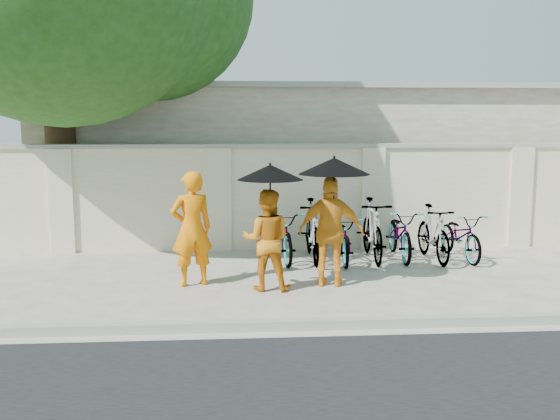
{
  "coord_description": "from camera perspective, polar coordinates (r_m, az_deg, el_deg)",
  "views": [
    {
      "loc": [
        -0.69,
        -8.99,
        2.52
      ],
      "look_at": [
        0.02,
        0.91,
        1.1
      ],
      "focal_mm": 40.0,
      "sensor_mm": 36.0,
      "label": 1
    }
  ],
  "objects": [
    {
      "name": "bike_1",
      "position": [
        11.3,
        2.99,
        -1.87
      ],
      "size": [
        0.55,
        1.86,
        1.11
      ],
      "primitive_type": "imported",
      "rotation": [
        0.0,
        0.0,
        -0.01
      ],
      "color": "slate",
      "rests_on": "ground"
    },
    {
      "name": "monk_left",
      "position": [
        9.63,
        -8.08,
        -1.71
      ],
      "size": [
        0.75,
        0.61,
        1.77
      ],
      "primitive_type": "imported",
      "rotation": [
        0.0,
        0.0,
        3.47
      ],
      "color": "orange",
      "rests_on": "ground"
    },
    {
      "name": "bike_5",
      "position": [
        11.62,
        13.83,
        -2.08
      ],
      "size": [
        0.52,
        1.69,
        1.01
      ],
      "primitive_type": "imported",
      "rotation": [
        0.0,
        0.0,
        0.03
      ],
      "color": "slate",
      "rests_on": "ground"
    },
    {
      "name": "compound_wall",
      "position": [
        12.39,
        3.78,
        1.08
      ],
      "size": [
        20.0,
        0.3,
        2.0
      ],
      "primitive_type": "cube",
      "color": "beige",
      "rests_on": "ground"
    },
    {
      "name": "ground",
      "position": [
        9.36,
        0.29,
        -7.47
      ],
      "size": [
        80.0,
        80.0,
        0.0
      ],
      "primitive_type": "plane",
      "color": "beige"
    },
    {
      "name": "bike_0",
      "position": [
        11.31,
        0.21,
        -2.33
      ],
      "size": [
        0.82,
        1.82,
        0.93
      ],
      "primitive_type": "imported",
      "rotation": [
        0.0,
        0.0,
        0.12
      ],
      "color": "slate",
      "rests_on": "ground"
    },
    {
      "name": "monk_center",
      "position": [
        9.31,
        -1.23,
        -2.75
      ],
      "size": [
        0.81,
        0.67,
        1.52
      ],
      "primitive_type": "imported",
      "rotation": [
        0.0,
        0.0,
        3.0
      ],
      "color": "orange",
      "rests_on": "ground"
    },
    {
      "name": "parasol_right",
      "position": [
        9.34,
        4.97,
        4.03
      ],
      "size": [
        1.08,
        1.08,
        1.02
      ],
      "color": "black",
      "rests_on": "ground"
    },
    {
      "name": "bike_2",
      "position": [
        11.26,
        5.83,
        -2.6
      ],
      "size": [
        0.67,
        1.66,
        0.86
      ],
      "primitive_type": "imported",
      "rotation": [
        0.0,
        0.0,
        -0.07
      ],
      "color": "slate",
      "rests_on": "ground"
    },
    {
      "name": "kerb",
      "position": [
        7.72,
        1.26,
        -10.43
      ],
      "size": [
        40.0,
        0.16,
        0.12
      ],
      "primitive_type": "cube",
      "color": "gray",
      "rests_on": "ground"
    },
    {
      "name": "bike_3",
      "position": [
        11.44,
        8.44,
        -1.8
      ],
      "size": [
        0.61,
        1.89,
        1.12
      ],
      "primitive_type": "imported",
      "rotation": [
        0.0,
        0.0,
        -0.04
      ],
      "color": "slate",
      "rests_on": "ground"
    },
    {
      "name": "parasol_center",
      "position": [
        9.1,
        -0.91,
        3.47
      ],
      "size": [
        0.97,
        0.97,
        1.03
      ],
      "color": "black",
      "rests_on": "ground"
    },
    {
      "name": "bike_4",
      "position": [
        11.68,
        10.94,
        -2.16
      ],
      "size": [
        0.68,
        1.77,
        0.92
      ],
      "primitive_type": "imported",
      "rotation": [
        0.0,
        0.0,
        -0.04
      ],
      "color": "slate",
      "rests_on": "ground"
    },
    {
      "name": "monk_right",
      "position": [
        9.54,
        4.7,
        -1.99
      ],
      "size": [
        1.05,
        0.61,
        1.69
      ],
      "primitive_type": "imported",
      "rotation": [
        0.0,
        0.0,
        2.93
      ],
      "color": "orange",
      "rests_on": "ground"
    },
    {
      "name": "building_behind",
      "position": [
        16.24,
        5.48,
        4.86
      ],
      "size": [
        14.0,
        6.0,
        3.2
      ],
      "primitive_type": "cube",
      "color": "beige",
      "rests_on": "ground"
    },
    {
      "name": "bike_6",
      "position": [
        11.9,
        16.17,
        -2.28
      ],
      "size": [
        0.73,
        1.7,
        0.87
      ],
      "primitive_type": "imported",
      "rotation": [
        0.0,
        0.0,
        0.09
      ],
      "color": "slate",
      "rests_on": "ground"
    }
  ]
}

